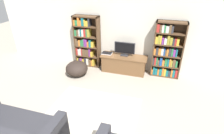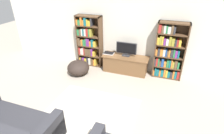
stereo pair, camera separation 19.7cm
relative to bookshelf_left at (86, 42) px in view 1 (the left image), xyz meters
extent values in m
cube|color=silver|center=(1.22, 0.18, 0.48)|extent=(8.80, 0.06, 2.60)
cube|color=#513823|center=(-0.36, -0.02, 0.03)|extent=(0.04, 0.30, 1.70)
cube|color=#513823|center=(0.45, -0.02, 0.03)|extent=(0.04, 0.30, 1.70)
cube|color=#513823|center=(0.04, 0.11, 0.03)|extent=(0.85, 0.04, 1.70)
cube|color=#513823|center=(0.04, -0.02, 0.86)|extent=(0.85, 0.30, 0.04)
cube|color=#513823|center=(0.04, -0.02, -0.80)|extent=(0.81, 0.30, 0.04)
cube|color=gold|center=(-0.32, -0.03, -0.69)|extent=(0.05, 0.24, 0.20)
cube|color=#333338|center=(-0.26, -0.03, -0.68)|extent=(0.04, 0.24, 0.21)
cube|color=#7F338C|center=(-0.20, -0.03, -0.68)|extent=(0.08, 0.24, 0.22)
cube|color=gold|center=(-0.12, -0.03, -0.69)|extent=(0.08, 0.24, 0.20)
cube|color=#333338|center=(-0.04, -0.03, -0.66)|extent=(0.07, 0.24, 0.25)
cube|color=silver|center=(0.05, -0.03, -0.67)|extent=(0.08, 0.24, 0.24)
cube|color=brown|center=(0.13, -0.03, -0.68)|extent=(0.08, 0.24, 0.21)
cube|color=orange|center=(0.20, -0.03, -0.70)|extent=(0.04, 0.24, 0.18)
cube|color=gold|center=(0.25, -0.03, -0.67)|extent=(0.06, 0.24, 0.23)
cube|color=#513823|center=(0.04, -0.02, -0.46)|extent=(0.81, 0.30, 0.04)
cube|color=#B72D28|center=(-0.31, -0.03, -0.33)|extent=(0.06, 0.24, 0.24)
cube|color=silver|center=(-0.25, -0.03, -0.34)|extent=(0.05, 0.24, 0.21)
cube|color=silver|center=(-0.19, -0.03, -0.32)|extent=(0.06, 0.24, 0.24)
cube|color=#B72D28|center=(-0.14, -0.03, -0.32)|extent=(0.04, 0.24, 0.25)
cube|color=brown|center=(-0.07, -0.03, -0.33)|extent=(0.08, 0.24, 0.23)
cube|color=brown|center=(0.00, -0.03, -0.33)|extent=(0.05, 0.24, 0.22)
cube|color=brown|center=(0.07, -0.03, -0.33)|extent=(0.08, 0.24, 0.23)
cube|color=#7F338C|center=(0.14, -0.03, -0.32)|extent=(0.05, 0.24, 0.26)
cube|color=gold|center=(0.21, -0.03, -0.37)|extent=(0.07, 0.24, 0.16)
cube|color=#513823|center=(0.04, -0.02, -0.12)|extent=(0.81, 0.30, 0.04)
cube|color=brown|center=(-0.31, -0.03, 0.02)|extent=(0.06, 0.24, 0.24)
cube|color=brown|center=(-0.26, -0.03, -0.02)|extent=(0.05, 0.24, 0.16)
cube|color=orange|center=(-0.20, -0.03, -0.01)|extent=(0.06, 0.24, 0.19)
cube|color=#2D7F47|center=(-0.13, -0.03, -0.01)|extent=(0.07, 0.24, 0.20)
cube|color=#2D7F47|center=(-0.06, -0.03, 0.01)|extent=(0.04, 0.24, 0.24)
cube|color=#7F338C|center=(-0.02, -0.03, 0.02)|extent=(0.04, 0.24, 0.25)
cube|color=#7F338C|center=(0.04, -0.03, 0.02)|extent=(0.06, 0.24, 0.24)
cube|color=orange|center=(0.11, -0.03, -0.02)|extent=(0.06, 0.24, 0.16)
cube|color=#196B75|center=(0.18, -0.03, 0.01)|extent=(0.07, 0.24, 0.24)
cube|color=gold|center=(0.26, -0.03, -0.02)|extent=(0.08, 0.24, 0.18)
cube|color=#513823|center=(0.04, -0.02, 0.22)|extent=(0.81, 0.30, 0.04)
cube|color=#2D7F47|center=(-0.30, -0.03, 0.33)|extent=(0.07, 0.24, 0.19)
cube|color=brown|center=(-0.23, -0.03, 0.33)|extent=(0.06, 0.24, 0.20)
cube|color=silver|center=(-0.17, -0.03, 0.34)|extent=(0.05, 0.24, 0.22)
cube|color=#196B75|center=(-0.12, -0.03, 0.35)|extent=(0.04, 0.24, 0.22)
cube|color=silver|center=(-0.05, -0.03, 0.35)|extent=(0.07, 0.24, 0.22)
cube|color=#B72D28|center=(0.02, -0.03, 0.36)|extent=(0.07, 0.24, 0.24)
cube|color=#2D7F47|center=(0.08, -0.03, 0.36)|extent=(0.04, 0.24, 0.24)
cube|color=#9E9333|center=(0.14, -0.03, 0.36)|extent=(0.08, 0.24, 0.25)
cube|color=#513823|center=(0.04, -0.02, 0.56)|extent=(0.81, 0.30, 0.04)
cube|color=orange|center=(-0.32, -0.03, 0.66)|extent=(0.05, 0.24, 0.17)
cube|color=#2D7F47|center=(-0.24, -0.03, 0.66)|extent=(0.08, 0.24, 0.16)
cube|color=orange|center=(-0.17, -0.03, 0.70)|extent=(0.06, 0.24, 0.26)
cube|color=orange|center=(-0.10, -0.03, 0.66)|extent=(0.06, 0.24, 0.17)
cube|color=#196B75|center=(-0.03, -0.03, 0.70)|extent=(0.08, 0.24, 0.26)
cube|color=gold|center=(0.04, -0.03, 0.67)|extent=(0.04, 0.24, 0.20)
cube|color=gold|center=(0.11, -0.03, 0.66)|extent=(0.08, 0.24, 0.17)
cube|color=#333338|center=(0.18, -0.03, 0.70)|extent=(0.04, 0.24, 0.26)
cube|color=#513823|center=(2.21, -0.02, 0.03)|extent=(0.04, 0.30, 1.70)
cube|color=#513823|center=(3.02, -0.02, 0.03)|extent=(0.04, 0.30, 1.70)
cube|color=#513823|center=(2.62, 0.11, 0.03)|extent=(0.85, 0.04, 1.70)
cube|color=#513823|center=(2.62, -0.02, 0.86)|extent=(0.85, 0.30, 0.04)
cube|color=#513823|center=(2.62, -0.02, -0.80)|extent=(0.81, 0.30, 0.04)
cube|color=orange|center=(2.25, -0.03, -0.70)|extent=(0.04, 0.24, 0.17)
cube|color=#196B75|center=(2.29, -0.03, -0.66)|extent=(0.04, 0.24, 0.24)
cube|color=#196B75|center=(2.36, -0.03, -0.68)|extent=(0.08, 0.24, 0.21)
cube|color=orange|center=(2.43, -0.03, -0.69)|extent=(0.05, 0.24, 0.18)
cube|color=#196B75|center=(2.50, -0.03, -0.68)|extent=(0.07, 0.24, 0.21)
cube|color=orange|center=(2.57, -0.03, -0.66)|extent=(0.05, 0.24, 0.25)
cube|color=gold|center=(2.63, -0.03, -0.67)|extent=(0.06, 0.24, 0.23)
cube|color=#196B75|center=(2.69, -0.03, -0.69)|extent=(0.06, 0.24, 0.18)
cube|color=#333338|center=(2.76, -0.03, -0.70)|extent=(0.06, 0.24, 0.18)
cube|color=orange|center=(2.83, -0.03, -0.67)|extent=(0.05, 0.24, 0.22)
cube|color=#196B75|center=(2.89, -0.03, -0.67)|extent=(0.06, 0.24, 0.23)
cube|color=#B72D28|center=(2.96, -0.03, -0.66)|extent=(0.07, 0.24, 0.25)
cube|color=#513823|center=(2.62, -0.02, -0.46)|extent=(0.81, 0.30, 0.04)
cube|color=#333338|center=(2.25, -0.03, -0.34)|extent=(0.04, 0.24, 0.21)
cube|color=#B72D28|center=(2.30, -0.03, -0.33)|extent=(0.05, 0.24, 0.24)
cube|color=#2D7F47|center=(2.35, -0.03, -0.33)|extent=(0.04, 0.24, 0.24)
cube|color=brown|center=(2.40, -0.03, -0.36)|extent=(0.05, 0.24, 0.17)
cube|color=#234C99|center=(2.47, -0.03, -0.32)|extent=(0.07, 0.24, 0.24)
cube|color=orange|center=(2.54, -0.03, -0.36)|extent=(0.07, 0.24, 0.17)
cube|color=#2D7F47|center=(2.62, -0.03, -0.34)|extent=(0.06, 0.24, 0.22)
cube|color=#196B75|center=(2.68, -0.03, -0.33)|extent=(0.05, 0.24, 0.23)
cube|color=orange|center=(2.73, -0.03, -0.33)|extent=(0.04, 0.24, 0.24)
cube|color=#9E9333|center=(2.78, -0.03, -0.35)|extent=(0.04, 0.24, 0.20)
cube|color=brown|center=(2.85, -0.03, -0.33)|extent=(0.07, 0.24, 0.24)
cube|color=#2D7F47|center=(2.92, -0.03, -0.35)|extent=(0.05, 0.24, 0.20)
cube|color=#513823|center=(2.62, -0.02, -0.12)|extent=(0.81, 0.30, 0.04)
cube|color=orange|center=(2.25, -0.03, -0.02)|extent=(0.05, 0.24, 0.17)
cube|color=#333338|center=(2.32, -0.03, 0.00)|extent=(0.07, 0.24, 0.21)
cube|color=orange|center=(2.39, -0.03, -0.01)|extent=(0.07, 0.24, 0.19)
cube|color=silver|center=(2.47, -0.03, -0.01)|extent=(0.06, 0.24, 0.19)
cube|color=#234C99|center=(2.52, -0.03, 0.00)|extent=(0.04, 0.24, 0.20)
cube|color=brown|center=(2.57, -0.03, -0.02)|extent=(0.04, 0.24, 0.17)
cube|color=orange|center=(2.62, -0.03, -0.01)|extent=(0.05, 0.24, 0.20)
cube|color=#333338|center=(2.68, -0.03, 0.01)|extent=(0.06, 0.24, 0.22)
cube|color=#2D7F47|center=(2.74, -0.03, 0.01)|extent=(0.04, 0.24, 0.23)
cube|color=#7F338C|center=(2.80, -0.03, 0.00)|extent=(0.06, 0.24, 0.21)
cube|color=#196B75|center=(2.86, -0.03, 0.00)|extent=(0.04, 0.24, 0.22)
cube|color=#513823|center=(2.62, -0.02, 0.22)|extent=(0.81, 0.30, 0.04)
cube|color=gold|center=(2.26, -0.03, 0.34)|extent=(0.07, 0.24, 0.20)
cube|color=#9E9333|center=(2.33, -0.03, 0.36)|extent=(0.05, 0.24, 0.25)
cube|color=gold|center=(2.38, -0.03, 0.36)|extent=(0.04, 0.24, 0.24)
cube|color=#7F338C|center=(2.44, -0.03, 0.33)|extent=(0.05, 0.24, 0.19)
cube|color=silver|center=(2.51, -0.03, 0.32)|extent=(0.07, 0.24, 0.18)
cube|color=#9E9333|center=(2.59, -0.03, 0.36)|extent=(0.07, 0.24, 0.26)
cube|color=#9E9333|center=(2.66, -0.03, 0.34)|extent=(0.08, 0.24, 0.22)
cube|color=#333338|center=(2.74, -0.03, 0.33)|extent=(0.05, 0.24, 0.18)
cube|color=#B72D28|center=(2.78, -0.03, 0.33)|extent=(0.04, 0.24, 0.19)
cube|color=gold|center=(2.85, -0.03, 0.32)|extent=(0.07, 0.24, 0.18)
cube|color=#513823|center=(2.62, -0.02, 0.56)|extent=(0.81, 0.30, 0.04)
cube|color=#B72D28|center=(2.27, -0.03, 0.69)|extent=(0.07, 0.24, 0.22)
cube|color=brown|center=(2.34, -0.03, 0.68)|extent=(0.06, 0.24, 0.21)
cube|color=silver|center=(2.40, -0.03, 0.68)|extent=(0.06, 0.24, 0.21)
cube|color=#2D7F47|center=(2.45, -0.03, 0.68)|extent=(0.04, 0.24, 0.21)
cube|color=silver|center=(2.52, -0.03, 0.67)|extent=(0.08, 0.24, 0.19)
cube|color=brown|center=(2.59, -0.03, 0.69)|extent=(0.06, 0.24, 0.23)
cube|color=#333338|center=(2.65, -0.03, 0.68)|extent=(0.05, 0.24, 0.20)
cube|color=brown|center=(1.33, -0.13, -0.57)|extent=(1.37, 0.48, 0.51)
cube|color=brown|center=(1.33, -0.13, -0.29)|extent=(1.46, 0.51, 0.04)
cube|color=#2D2D33|center=(1.33, -0.09, -0.26)|extent=(0.24, 0.16, 0.03)
cylinder|color=#2D2D33|center=(1.33, -0.09, -0.22)|extent=(0.04, 0.04, 0.05)
cube|color=#2D2D33|center=(1.33, -0.09, -0.01)|extent=(0.65, 0.04, 0.36)
cube|color=black|center=(1.33, -0.11, -0.01)|extent=(0.60, 0.00, 0.33)
cube|color=silver|center=(0.75, -0.09, -0.26)|extent=(0.34, 0.25, 0.02)
cube|color=black|center=(0.75, -0.09, -0.25)|extent=(0.33, 0.24, 0.00)
cube|color=beige|center=(1.09, -2.31, -0.81)|extent=(2.06, 1.73, 0.02)
ellipsoid|color=#2D231E|center=(-0.02, -0.78, -0.59)|extent=(0.68, 0.68, 0.46)
camera|label=1|loc=(2.39, -5.06, 2.01)|focal=28.00mm
camera|label=2|loc=(2.58, -5.00, 2.01)|focal=28.00mm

